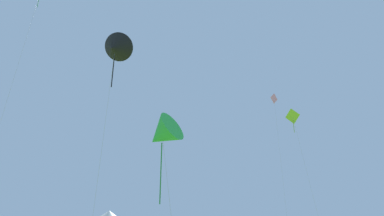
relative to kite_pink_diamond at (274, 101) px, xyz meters
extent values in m
cube|color=pink|center=(0.00, 0.02, 0.56)|extent=(1.65, 1.08, 1.91)
cylinder|color=#B2B2B7|center=(-0.07, -0.42, -10.53)|extent=(0.16, 0.90, 22.18)
cone|color=green|center=(-19.70, -27.18, -13.91)|extent=(3.91, 3.79, 3.18)
cylinder|color=#207C31|center=(-19.70, -27.18, -16.75)|extent=(0.08, 0.08, 4.36)
cylinder|color=#B2B2B7|center=(-19.19, -27.87, -17.77)|extent=(1.06, 1.41, 7.71)
cylinder|color=#207C31|center=(-35.69, -16.49, 5.68)|extent=(0.05, 0.05, 1.77)
cylinder|color=#B2B2B7|center=(-36.16, -17.61, -7.31)|extent=(0.97, 2.27, 28.63)
cube|color=#99DB2D|center=(-0.14, -6.98, -5.13)|extent=(1.56, 1.89, 2.31)
cylinder|color=olive|center=(-0.14, -6.98, -6.72)|extent=(0.07, 0.07, 1.97)
cylinder|color=#B2B2B7|center=(0.41, -8.13, -13.38)|extent=(1.10, 2.33, 16.49)
cone|color=black|center=(-23.94, -26.27, -6.16)|extent=(3.05, 3.58, 3.31)
cylinder|color=black|center=(-23.94, -26.27, -8.33)|extent=(0.08, 0.08, 3.00)
cylinder|color=#B2B2B7|center=(-24.08, -26.68, -13.89)|extent=(0.30, 0.85, 15.46)
cone|color=white|center=(-29.30, 12.51, -19.21)|extent=(5.07, 5.07, 1.77)
camera|label=1|loc=(-19.60, -49.50, -19.93)|focal=28.67mm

